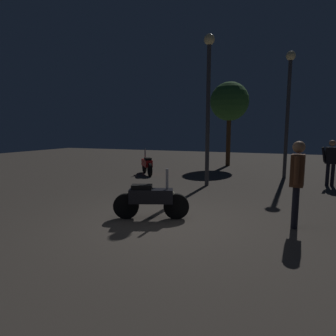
% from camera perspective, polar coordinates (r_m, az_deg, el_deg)
% --- Properties ---
extents(ground_plane, '(40.00, 40.00, 0.00)m').
position_cam_1_polar(ground_plane, '(5.91, -0.39, -11.29)').
color(ground_plane, '#4C443D').
extents(motorcycle_black_foreground, '(1.59, 0.68, 1.11)m').
position_cam_1_polar(motorcycle_black_foreground, '(6.11, -3.53, -6.39)').
color(motorcycle_black_foreground, black).
rests_on(motorcycle_black_foreground, ground_plane).
extents(motorcycle_red_parked_left, '(1.11, 1.36, 1.11)m').
position_cam_1_polar(motorcycle_red_parked_left, '(12.30, -4.34, 0.70)').
color(motorcycle_red_parked_left, black).
rests_on(motorcycle_red_parked_left, ground_plane).
extents(person_rider_beside, '(0.28, 0.67, 1.72)m').
position_cam_1_polar(person_rider_beside, '(6.00, 24.95, -1.56)').
color(person_rider_beside, black).
rests_on(person_rider_beside, ground_plane).
extents(person_bystander_far, '(0.66, 0.28, 1.60)m').
position_cam_1_polar(person_bystander_far, '(11.19, 30.46, 1.62)').
color(person_bystander_far, black).
rests_on(person_bystander_far, ground_plane).
extents(streetlamp_near, '(0.36, 0.36, 5.09)m').
position_cam_1_polar(streetlamp_near, '(9.84, 8.27, 15.19)').
color(streetlamp_near, '#38383D').
rests_on(streetlamp_near, ground_plane).
extents(streetlamp_far, '(0.36, 0.36, 4.99)m').
position_cam_1_polar(streetlamp_far, '(12.31, 23.45, 12.86)').
color(streetlamp_far, '#38383D').
rests_on(streetlamp_far, ground_plane).
extents(tree_left_bg, '(2.07, 2.07, 4.52)m').
position_cam_1_polar(tree_left_bg, '(15.73, 12.49, 13.04)').
color(tree_left_bg, '#4C331E').
rests_on(tree_left_bg, ground_plane).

